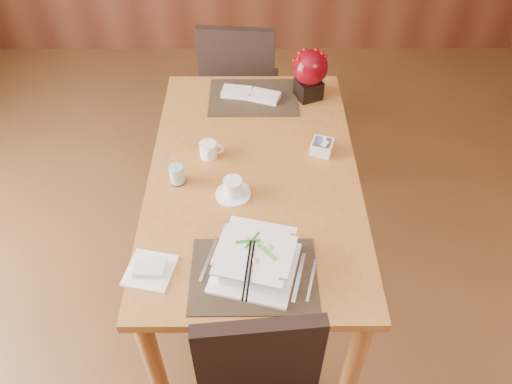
{
  "coord_description": "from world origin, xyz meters",
  "views": [
    {
      "loc": [
        0.0,
        -0.99,
        2.21
      ],
      "look_at": [
        0.01,
        0.35,
        0.87
      ],
      "focal_mm": 35.0,
      "sensor_mm": 36.0,
      "label": 1
    }
  ],
  "objects_px": {
    "far_chair": "(239,84)",
    "creamer_jug": "(208,150)",
    "sugar_caddy": "(322,147)",
    "soup_setting": "(255,260)",
    "berry_decor": "(310,72)",
    "water_glass": "(176,168)",
    "bread_plate": "(150,271)",
    "dining_table": "(254,187)",
    "coffee_cup": "(233,189)"
  },
  "relations": [
    {
      "from": "creamer_jug",
      "to": "sugar_caddy",
      "type": "relative_size",
      "value": 1.07
    },
    {
      "from": "bread_plate",
      "to": "dining_table",
      "type": "bearing_deg",
      "value": 55.09
    },
    {
      "from": "water_glass",
      "to": "berry_decor",
      "type": "bearing_deg",
      "value": 46.25
    },
    {
      "from": "coffee_cup",
      "to": "berry_decor",
      "type": "bearing_deg",
      "value": 62.74
    },
    {
      "from": "water_glass",
      "to": "bread_plate",
      "type": "distance_m",
      "value": 0.47
    },
    {
      "from": "water_glass",
      "to": "sugar_caddy",
      "type": "height_order",
      "value": "water_glass"
    },
    {
      "from": "dining_table",
      "to": "creamer_jug",
      "type": "distance_m",
      "value": 0.26
    },
    {
      "from": "water_glass",
      "to": "soup_setting",
      "type": "bearing_deg",
      "value": -54.53
    },
    {
      "from": "creamer_jug",
      "to": "berry_decor",
      "type": "xyz_separation_m",
      "value": [
        0.48,
        0.46,
        0.11
      ]
    },
    {
      "from": "creamer_jug",
      "to": "far_chair",
      "type": "distance_m",
      "value": 0.94
    },
    {
      "from": "water_glass",
      "to": "creamer_jug",
      "type": "relative_size",
      "value": 1.6
    },
    {
      "from": "coffee_cup",
      "to": "water_glass",
      "type": "height_order",
      "value": "water_glass"
    },
    {
      "from": "water_glass",
      "to": "berry_decor",
      "type": "relative_size",
      "value": 0.61
    },
    {
      "from": "water_glass",
      "to": "sugar_caddy",
      "type": "relative_size",
      "value": 1.71
    },
    {
      "from": "far_chair",
      "to": "coffee_cup",
      "type": "bearing_deg",
      "value": 95.2
    },
    {
      "from": "coffee_cup",
      "to": "soup_setting",
      "type": "bearing_deg",
      "value": -76.76
    },
    {
      "from": "bread_plate",
      "to": "far_chair",
      "type": "xyz_separation_m",
      "value": [
        0.28,
        1.53,
        -0.22
      ]
    },
    {
      "from": "coffee_cup",
      "to": "berry_decor",
      "type": "xyz_separation_m",
      "value": [
        0.36,
        0.7,
        0.11
      ]
    },
    {
      "from": "dining_table",
      "to": "berry_decor",
      "type": "height_order",
      "value": "berry_decor"
    },
    {
      "from": "coffee_cup",
      "to": "creamer_jug",
      "type": "distance_m",
      "value": 0.27
    },
    {
      "from": "coffee_cup",
      "to": "creamer_jug",
      "type": "relative_size",
      "value": 1.49
    },
    {
      "from": "soup_setting",
      "to": "water_glass",
      "type": "xyz_separation_m",
      "value": [
        -0.32,
        0.46,
        0.02
      ]
    },
    {
      "from": "coffee_cup",
      "to": "dining_table",
      "type": "bearing_deg",
      "value": 60.16
    },
    {
      "from": "water_glass",
      "to": "bread_plate",
      "type": "relative_size",
      "value": 0.96
    },
    {
      "from": "creamer_jug",
      "to": "soup_setting",
      "type": "bearing_deg",
      "value": -73.07
    },
    {
      "from": "creamer_jug",
      "to": "bread_plate",
      "type": "distance_m",
      "value": 0.65
    },
    {
      "from": "bread_plate",
      "to": "far_chair",
      "type": "bearing_deg",
      "value": 79.47
    },
    {
      "from": "soup_setting",
      "to": "berry_decor",
      "type": "bearing_deg",
      "value": 90.13
    },
    {
      "from": "dining_table",
      "to": "berry_decor",
      "type": "distance_m",
      "value": 0.67
    },
    {
      "from": "water_glass",
      "to": "far_chair",
      "type": "bearing_deg",
      "value": 77.62
    },
    {
      "from": "soup_setting",
      "to": "far_chair",
      "type": "distance_m",
      "value": 1.55
    },
    {
      "from": "bread_plate",
      "to": "sugar_caddy",
      "type": "bearing_deg",
      "value": 44.13
    },
    {
      "from": "dining_table",
      "to": "coffee_cup",
      "type": "height_order",
      "value": "coffee_cup"
    },
    {
      "from": "sugar_caddy",
      "to": "bread_plate",
      "type": "bearing_deg",
      "value": -135.87
    },
    {
      "from": "coffee_cup",
      "to": "water_glass",
      "type": "relative_size",
      "value": 0.93
    },
    {
      "from": "coffee_cup",
      "to": "sugar_caddy",
      "type": "distance_m",
      "value": 0.48
    },
    {
      "from": "creamer_jug",
      "to": "far_chair",
      "type": "xyz_separation_m",
      "value": [
        0.11,
        0.9,
        -0.25
      ]
    },
    {
      "from": "sugar_caddy",
      "to": "far_chair",
      "type": "bearing_deg",
      "value": 114.1
    },
    {
      "from": "soup_setting",
      "to": "sugar_caddy",
      "type": "relative_size",
      "value": 3.79
    },
    {
      "from": "soup_setting",
      "to": "bread_plate",
      "type": "height_order",
      "value": "soup_setting"
    },
    {
      "from": "water_glass",
      "to": "coffee_cup",
      "type": "bearing_deg",
      "value": -18.34
    },
    {
      "from": "coffee_cup",
      "to": "creamer_jug",
      "type": "bearing_deg",
      "value": 115.31
    },
    {
      "from": "coffee_cup",
      "to": "water_glass",
      "type": "bearing_deg",
      "value": 161.66
    },
    {
      "from": "soup_setting",
      "to": "coffee_cup",
      "type": "xyz_separation_m",
      "value": [
        -0.09,
        0.38,
        -0.02
      ]
    },
    {
      "from": "dining_table",
      "to": "coffee_cup",
      "type": "distance_m",
      "value": 0.21
    },
    {
      "from": "sugar_caddy",
      "to": "far_chair",
      "type": "relative_size",
      "value": 0.1
    },
    {
      "from": "water_glass",
      "to": "bread_plate",
      "type": "xyz_separation_m",
      "value": [
        -0.05,
        -0.46,
        -0.07
      ]
    },
    {
      "from": "far_chair",
      "to": "creamer_jug",
      "type": "bearing_deg",
      "value": 87.91
    },
    {
      "from": "bread_plate",
      "to": "coffee_cup",
      "type": "bearing_deg",
      "value": 53.3
    },
    {
      "from": "sugar_caddy",
      "to": "soup_setting",
      "type": "bearing_deg",
      "value": -114.87
    }
  ]
}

